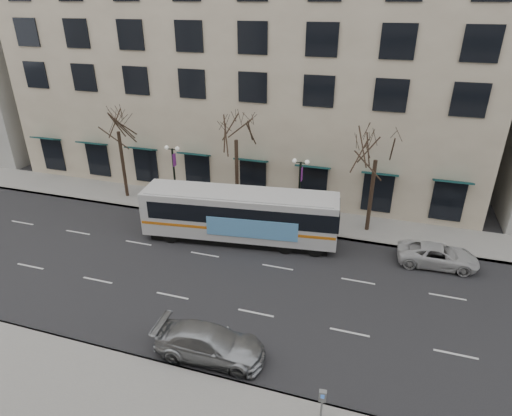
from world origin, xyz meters
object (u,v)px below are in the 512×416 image
at_px(tree_far_right, 377,147).
at_px(lamp_post_left, 174,174).
at_px(white_pickup, 438,255).
at_px(pay_station, 322,398).
at_px(tree_far_left, 117,120).
at_px(lamp_post_right, 300,189).
at_px(city_bus, 241,214).
at_px(tree_far_mid, 236,127).
at_px(silver_car, 210,343).

xyz_separation_m(tree_far_right, lamp_post_left, (-14.99, -0.60, -3.48)).
relative_size(white_pickup, pay_station, 3.60).
relative_size(tree_far_left, tree_far_right, 1.03).
relative_size(lamp_post_right, city_bus, 0.38).
bearing_deg(white_pickup, tree_far_mid, 74.96).
relative_size(tree_far_mid, city_bus, 0.63).
relative_size(lamp_post_left, lamp_post_right, 1.00).
bearing_deg(lamp_post_left, tree_far_left, 173.17).
xyz_separation_m(tree_far_mid, city_bus, (1.67, -3.86, -4.93)).
relative_size(tree_far_mid, lamp_post_right, 1.64).
distance_m(silver_car, pay_station, 5.85).
bearing_deg(silver_car, white_pickup, -44.94).
relative_size(lamp_post_right, white_pickup, 1.06).
bearing_deg(tree_far_left, pay_station, -40.27).
distance_m(tree_far_right, silver_car, 16.87).
bearing_deg(lamp_post_right, lamp_post_left, 180.00).
xyz_separation_m(city_bus, pay_station, (7.75, -12.59, -0.84)).
bearing_deg(tree_far_right, white_pickup, -34.69).
relative_size(tree_far_right, lamp_post_right, 1.55).
height_order(city_bus, silver_car, city_bus).
relative_size(lamp_post_left, pay_station, 3.82).
bearing_deg(pay_station, city_bus, 116.30).
distance_m(tree_far_mid, tree_far_right, 10.01).
height_order(tree_far_left, city_bus, tree_far_left).
relative_size(lamp_post_right, silver_car, 0.99).
distance_m(tree_far_left, lamp_post_left, 6.29).
xyz_separation_m(tree_far_mid, silver_car, (3.86, -14.66, -6.14)).
xyz_separation_m(tree_far_mid, tree_far_right, (10.00, -0.00, -0.48)).
distance_m(tree_far_mid, lamp_post_right, 6.41).
bearing_deg(pay_station, lamp_post_left, 126.95).
relative_size(tree_far_left, city_bus, 0.61).
relative_size(lamp_post_left, city_bus, 0.38).
bearing_deg(tree_far_right, tree_far_left, 180.00).
distance_m(tree_far_left, lamp_post_right, 15.48).
bearing_deg(silver_car, tree_far_left, 41.44).
bearing_deg(lamp_post_right, pay_station, -74.45).
bearing_deg(lamp_post_right, tree_far_mid, 173.17).
relative_size(tree_far_left, silver_car, 1.58).
bearing_deg(lamp_post_left, city_bus, -26.09).
distance_m(tree_far_right, lamp_post_right, 6.11).
height_order(tree_far_left, lamp_post_right, tree_far_left).
height_order(tree_far_right, lamp_post_left, tree_far_right).
bearing_deg(tree_far_mid, lamp_post_right, -6.83).
bearing_deg(silver_car, lamp_post_right, -6.62).
distance_m(tree_far_mid, pay_station, 19.82).
bearing_deg(city_bus, tree_far_mid, 106.22).
xyz_separation_m(lamp_post_left, white_pickup, (19.56, -2.56, -2.26)).
distance_m(lamp_post_left, white_pickup, 19.86).
height_order(city_bus, white_pickup, city_bus).
bearing_deg(silver_car, tree_far_right, -24.68).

